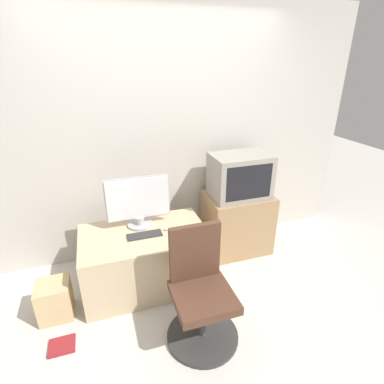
{
  "coord_description": "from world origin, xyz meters",
  "views": [
    {
      "loc": [
        -0.66,
        -1.68,
        2.03
      ],
      "look_at": [
        0.2,
        0.92,
        0.82
      ],
      "focal_mm": 28.0,
      "sensor_mm": 36.0,
      "label": 1
    }
  ],
  "objects_px": {
    "keyboard": "(145,235)",
    "book": "(62,346)",
    "office_chair": "(201,296)",
    "mouse": "(167,229)",
    "crt_tv": "(240,176)",
    "main_monitor": "(138,202)",
    "cardboard_box_lower": "(55,300)"
  },
  "relations": [
    {
      "from": "keyboard",
      "to": "book",
      "type": "height_order",
      "value": "keyboard"
    },
    {
      "from": "office_chair",
      "to": "mouse",
      "type": "bearing_deg",
      "value": 96.65
    },
    {
      "from": "keyboard",
      "to": "mouse",
      "type": "relative_size",
      "value": 5.02
    },
    {
      "from": "keyboard",
      "to": "office_chair",
      "type": "xyz_separation_m",
      "value": [
        0.3,
        -0.68,
        -0.21
      ]
    },
    {
      "from": "crt_tv",
      "to": "mouse",
      "type": "bearing_deg",
      "value": -162.71
    },
    {
      "from": "keyboard",
      "to": "book",
      "type": "bearing_deg",
      "value": -147.95
    },
    {
      "from": "keyboard",
      "to": "office_chair",
      "type": "distance_m",
      "value": 0.77
    },
    {
      "from": "main_monitor",
      "to": "cardboard_box_lower",
      "type": "xyz_separation_m",
      "value": [
        -0.81,
        -0.32,
        -0.65
      ]
    },
    {
      "from": "crt_tv",
      "to": "office_chair",
      "type": "distance_m",
      "value": 1.36
    },
    {
      "from": "book",
      "to": "cardboard_box_lower",
      "type": "bearing_deg",
      "value": 98.44
    },
    {
      "from": "keyboard",
      "to": "mouse",
      "type": "xyz_separation_m",
      "value": [
        0.22,
        0.03,
        0.01
      ]
    },
    {
      "from": "mouse",
      "to": "office_chair",
      "type": "xyz_separation_m",
      "value": [
        0.08,
        -0.71,
        -0.21
      ]
    },
    {
      "from": "keyboard",
      "to": "main_monitor",
      "type": "bearing_deg",
      "value": 92.62
    },
    {
      "from": "main_monitor",
      "to": "keyboard",
      "type": "bearing_deg",
      "value": -87.38
    },
    {
      "from": "mouse",
      "to": "book",
      "type": "relative_size",
      "value": 0.32
    },
    {
      "from": "mouse",
      "to": "office_chair",
      "type": "height_order",
      "value": "office_chair"
    },
    {
      "from": "office_chair",
      "to": "book",
      "type": "xyz_separation_m",
      "value": [
        -1.06,
        0.2,
        -0.36
      ]
    },
    {
      "from": "main_monitor",
      "to": "keyboard",
      "type": "distance_m",
      "value": 0.31
    },
    {
      "from": "office_chair",
      "to": "book",
      "type": "distance_m",
      "value": 1.14
    },
    {
      "from": "office_chair",
      "to": "cardboard_box_lower",
      "type": "height_order",
      "value": "office_chair"
    },
    {
      "from": "mouse",
      "to": "cardboard_box_lower",
      "type": "xyz_separation_m",
      "value": [
        -1.03,
        -0.15,
        -0.42
      ]
    },
    {
      "from": "crt_tv",
      "to": "office_chair",
      "type": "height_order",
      "value": "crt_tv"
    },
    {
      "from": "mouse",
      "to": "book",
      "type": "distance_m",
      "value": 1.24
    },
    {
      "from": "mouse",
      "to": "crt_tv",
      "type": "bearing_deg",
      "value": 17.29
    },
    {
      "from": "cardboard_box_lower",
      "to": "book",
      "type": "bearing_deg",
      "value": -81.56
    },
    {
      "from": "mouse",
      "to": "office_chair",
      "type": "distance_m",
      "value": 0.74
    },
    {
      "from": "main_monitor",
      "to": "crt_tv",
      "type": "distance_m",
      "value": 1.1
    },
    {
      "from": "keyboard",
      "to": "office_chair",
      "type": "relative_size",
      "value": 0.34
    },
    {
      "from": "crt_tv",
      "to": "book",
      "type": "height_order",
      "value": "crt_tv"
    },
    {
      "from": "book",
      "to": "keyboard",
      "type": "bearing_deg",
      "value": 32.05
    },
    {
      "from": "keyboard",
      "to": "cardboard_box_lower",
      "type": "xyz_separation_m",
      "value": [
        -0.81,
        -0.12,
        -0.41
      ]
    },
    {
      "from": "keyboard",
      "to": "crt_tv",
      "type": "bearing_deg",
      "value": 15.47
    }
  ]
}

